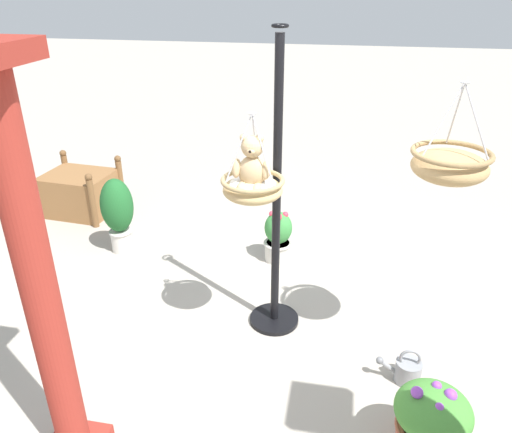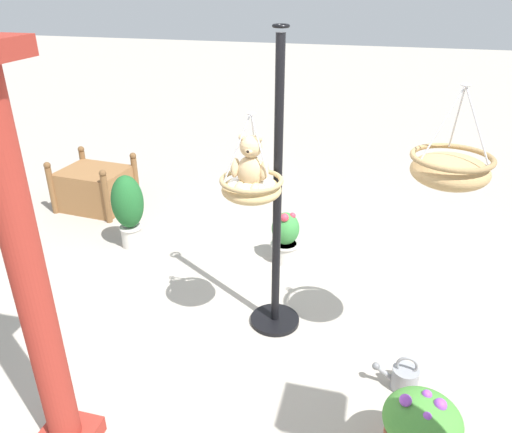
{
  "view_description": "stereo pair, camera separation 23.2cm",
  "coord_description": "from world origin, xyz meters",
  "px_view_note": "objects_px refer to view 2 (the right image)",
  "views": [
    {
      "loc": [
        -0.65,
        3.55,
        2.83
      ],
      "look_at": [
        0.0,
        0.09,
        1.1
      ],
      "focal_mm": 34.5,
      "sensor_mm": 36.0,
      "label": 1
    },
    {
      "loc": [
        -0.88,
        3.5,
        2.83
      ],
      "look_at": [
        0.0,
        0.09,
        1.1
      ],
      "focal_mm": 34.5,
      "sensor_mm": 36.0,
      "label": 2
    }
  ],
  "objects_px": {
    "potted_plant_flowering_red": "(420,432)",
    "display_pole_central": "(276,245)",
    "hanging_basket_with_teddy": "(251,187)",
    "wooden_planter_box": "(95,187)",
    "hanging_basket_left_high": "(450,169)",
    "greenhouse_pillar_right": "(32,290)",
    "potted_plant_bushy_green": "(128,208)",
    "watering_can": "(404,377)",
    "potted_plant_tall_leafy": "(285,237)",
    "teddy_bear": "(250,166)"
  },
  "relations": [
    {
      "from": "potted_plant_flowering_red",
      "to": "display_pole_central",
      "type": "bearing_deg",
      "value": -45.13
    },
    {
      "from": "teddy_bear",
      "to": "watering_can",
      "type": "xyz_separation_m",
      "value": [
        -1.26,
        0.26,
        -1.48
      ]
    },
    {
      "from": "display_pole_central",
      "to": "greenhouse_pillar_right",
      "type": "bearing_deg",
      "value": 57.03
    },
    {
      "from": "wooden_planter_box",
      "to": "potted_plant_flowering_red",
      "type": "relative_size",
      "value": 1.69
    },
    {
      "from": "display_pole_central",
      "to": "potted_plant_bushy_green",
      "type": "bearing_deg",
      "value": -26.5
    },
    {
      "from": "display_pole_central",
      "to": "potted_plant_bushy_green",
      "type": "distance_m",
      "value": 2.15
    },
    {
      "from": "hanging_basket_with_teddy",
      "to": "watering_can",
      "type": "bearing_deg",
      "value": 167.46
    },
    {
      "from": "hanging_basket_with_teddy",
      "to": "potted_plant_bushy_green",
      "type": "height_order",
      "value": "hanging_basket_with_teddy"
    },
    {
      "from": "display_pole_central",
      "to": "hanging_basket_with_teddy",
      "type": "bearing_deg",
      "value": 59.04
    },
    {
      "from": "wooden_planter_box",
      "to": "potted_plant_tall_leafy",
      "type": "bearing_deg",
      "value": 164.95
    },
    {
      "from": "potted_plant_flowering_red",
      "to": "watering_can",
      "type": "relative_size",
      "value": 1.64
    },
    {
      "from": "greenhouse_pillar_right",
      "to": "potted_plant_flowering_red",
      "type": "xyz_separation_m",
      "value": [
        -2.23,
        -0.43,
        -0.96
      ]
    },
    {
      "from": "potted_plant_flowering_red",
      "to": "potted_plant_bushy_green",
      "type": "distance_m",
      "value": 3.76
    },
    {
      "from": "greenhouse_pillar_right",
      "to": "potted_plant_flowering_red",
      "type": "height_order",
      "value": "greenhouse_pillar_right"
    },
    {
      "from": "hanging_basket_left_high",
      "to": "watering_can",
      "type": "bearing_deg",
      "value": 71.31
    },
    {
      "from": "display_pole_central",
      "to": "potted_plant_bushy_green",
      "type": "height_order",
      "value": "display_pole_central"
    },
    {
      "from": "display_pole_central",
      "to": "potted_plant_tall_leafy",
      "type": "bearing_deg",
      "value": -83.2
    },
    {
      "from": "hanging_basket_with_teddy",
      "to": "wooden_planter_box",
      "type": "relative_size",
      "value": 0.69
    },
    {
      "from": "teddy_bear",
      "to": "potted_plant_tall_leafy",
      "type": "height_order",
      "value": "teddy_bear"
    },
    {
      "from": "wooden_planter_box",
      "to": "potted_plant_bushy_green",
      "type": "distance_m",
      "value": 1.31
    },
    {
      "from": "wooden_planter_box",
      "to": "hanging_basket_left_high",
      "type": "bearing_deg",
      "value": 153.29
    },
    {
      "from": "teddy_bear",
      "to": "potted_plant_flowering_red",
      "type": "relative_size",
      "value": 0.72
    },
    {
      "from": "hanging_basket_with_teddy",
      "to": "potted_plant_tall_leafy",
      "type": "relative_size",
      "value": 1.1
    },
    {
      "from": "potted_plant_tall_leafy",
      "to": "wooden_planter_box",
      "type": "bearing_deg",
      "value": -15.05
    },
    {
      "from": "greenhouse_pillar_right",
      "to": "potted_plant_tall_leafy",
      "type": "distance_m",
      "value": 3.01
    },
    {
      "from": "teddy_bear",
      "to": "watering_can",
      "type": "bearing_deg",
      "value": 168.38
    },
    {
      "from": "hanging_basket_left_high",
      "to": "potted_plant_tall_leafy",
      "type": "height_order",
      "value": "hanging_basket_left_high"
    },
    {
      "from": "hanging_basket_with_teddy",
      "to": "potted_plant_flowering_red",
      "type": "relative_size",
      "value": 1.16
    },
    {
      "from": "wooden_planter_box",
      "to": "potted_plant_flowering_red",
      "type": "xyz_separation_m",
      "value": [
        -4.05,
        3.0,
        0.0
      ]
    },
    {
      "from": "potted_plant_tall_leafy",
      "to": "potted_plant_bushy_green",
      "type": "bearing_deg",
      "value": 4.1
    },
    {
      "from": "wooden_planter_box",
      "to": "teddy_bear",
      "type": "bearing_deg",
      "value": 142.5
    },
    {
      "from": "potted_plant_bushy_green",
      "to": "potted_plant_tall_leafy",
      "type": "bearing_deg",
      "value": -175.9
    },
    {
      "from": "hanging_basket_left_high",
      "to": "greenhouse_pillar_right",
      "type": "xyz_separation_m",
      "value": [
        2.26,
        1.38,
        -0.43
      ]
    },
    {
      "from": "potted_plant_flowering_red",
      "to": "watering_can",
      "type": "height_order",
      "value": "potted_plant_flowering_red"
    },
    {
      "from": "hanging_basket_with_teddy",
      "to": "greenhouse_pillar_right",
      "type": "height_order",
      "value": "greenhouse_pillar_right"
    },
    {
      "from": "hanging_basket_with_teddy",
      "to": "potted_plant_bushy_green",
      "type": "bearing_deg",
      "value": -34.37
    },
    {
      "from": "greenhouse_pillar_right",
      "to": "potted_plant_tall_leafy",
      "type": "xyz_separation_m",
      "value": [
        -0.92,
        -2.7,
        -0.96
      ]
    },
    {
      "from": "display_pole_central",
      "to": "hanging_basket_left_high",
      "type": "height_order",
      "value": "display_pole_central"
    },
    {
      "from": "hanging_basket_with_teddy",
      "to": "potted_plant_tall_leafy",
      "type": "xyz_separation_m",
      "value": [
        -0.02,
        -1.33,
        -1.12
      ]
    },
    {
      "from": "hanging_basket_with_teddy",
      "to": "hanging_basket_left_high",
      "type": "xyz_separation_m",
      "value": [
        -1.36,
        -0.01,
        0.27
      ]
    },
    {
      "from": "teddy_bear",
      "to": "greenhouse_pillar_right",
      "type": "relative_size",
      "value": 0.16
    },
    {
      "from": "teddy_bear",
      "to": "potted_plant_tall_leafy",
      "type": "relative_size",
      "value": 0.68
    },
    {
      "from": "teddy_bear",
      "to": "greenhouse_pillar_right",
      "type": "bearing_deg",
      "value": 56.26
    },
    {
      "from": "teddy_bear",
      "to": "hanging_basket_left_high",
      "type": "distance_m",
      "value": 1.37
    },
    {
      "from": "potted_plant_flowering_red",
      "to": "wooden_planter_box",
      "type": "bearing_deg",
      "value": -36.54
    },
    {
      "from": "hanging_basket_with_teddy",
      "to": "potted_plant_bushy_green",
      "type": "relative_size",
      "value": 0.77
    },
    {
      "from": "display_pole_central",
      "to": "watering_can",
      "type": "bearing_deg",
      "value": 154.51
    },
    {
      "from": "hanging_basket_left_high",
      "to": "greenhouse_pillar_right",
      "type": "relative_size",
      "value": 0.26
    },
    {
      "from": "hanging_basket_left_high",
      "to": "watering_can",
      "type": "relative_size",
      "value": 1.93
    },
    {
      "from": "hanging_basket_left_high",
      "to": "potted_plant_flowering_red",
      "type": "height_order",
      "value": "hanging_basket_left_high"
    }
  ]
}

